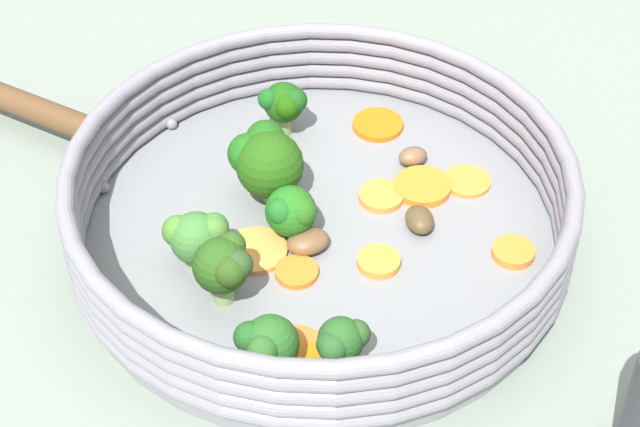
% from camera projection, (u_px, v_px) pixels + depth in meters
% --- Properties ---
extents(ground_plane, '(4.00, 4.00, 0.00)m').
position_uv_depth(ground_plane, '(320.00, 244.00, 0.75)').
color(ground_plane, gray).
extents(skillet, '(0.33, 0.33, 0.01)m').
position_uv_depth(skillet, '(320.00, 237.00, 0.74)').
color(skillet, gray).
rests_on(skillet, ground_plane).
extents(skillet_rim_wall, '(0.34, 0.34, 0.06)m').
position_uv_depth(skillet_rim_wall, '(320.00, 198.00, 0.72)').
color(skillet_rim_wall, gray).
rests_on(skillet_rim_wall, skillet).
extents(skillet_handle, '(0.17, 0.16, 0.02)m').
position_uv_depth(skillet_handle, '(12.00, 100.00, 0.83)').
color(skillet_handle, brown).
rests_on(skillet_handle, skillet).
extents(skillet_rivet_left, '(0.01, 0.01, 0.01)m').
position_uv_depth(skillet_rivet_left, '(171.00, 123.00, 0.82)').
color(skillet_rivet_left, gray).
rests_on(skillet_rivet_left, skillet).
extents(skillet_rivet_right, '(0.01, 0.01, 0.01)m').
position_uv_depth(skillet_rivet_right, '(103.00, 187.00, 0.76)').
color(skillet_rivet_right, gray).
rests_on(skillet_rivet_right, skillet).
extents(carrot_slice_0, '(0.03, 0.03, 0.01)m').
position_uv_depth(carrot_slice_0, '(381.00, 196.00, 0.76)').
color(carrot_slice_0, orange).
rests_on(carrot_slice_0, skillet).
extents(carrot_slice_1, '(0.05, 0.05, 0.00)m').
position_uv_depth(carrot_slice_1, '(321.00, 369.00, 0.65)').
color(carrot_slice_1, orange).
rests_on(carrot_slice_1, skillet).
extents(carrot_slice_2, '(0.04, 0.04, 0.00)m').
position_uv_depth(carrot_slice_2, '(297.00, 272.00, 0.71)').
color(carrot_slice_2, orange).
rests_on(carrot_slice_2, skillet).
extents(carrot_slice_3, '(0.04, 0.04, 0.01)m').
position_uv_depth(carrot_slice_3, '(513.00, 252.00, 0.72)').
color(carrot_slice_3, orange).
rests_on(carrot_slice_3, skillet).
extents(carrot_slice_4, '(0.06, 0.06, 0.00)m').
position_uv_depth(carrot_slice_4, '(256.00, 250.00, 0.72)').
color(carrot_slice_4, '#EC9241').
rests_on(carrot_slice_4, skillet).
extents(carrot_slice_5, '(0.06, 0.06, 0.01)m').
position_uv_depth(carrot_slice_5, '(422.00, 187.00, 0.77)').
color(carrot_slice_5, orange).
rests_on(carrot_slice_5, skillet).
extents(carrot_slice_6, '(0.03, 0.03, 0.01)m').
position_uv_depth(carrot_slice_6, '(379.00, 262.00, 0.71)').
color(carrot_slice_6, orange).
rests_on(carrot_slice_6, skillet).
extents(carrot_slice_7, '(0.05, 0.05, 0.00)m').
position_uv_depth(carrot_slice_7, '(297.00, 348.00, 0.66)').
color(carrot_slice_7, orange).
rests_on(carrot_slice_7, skillet).
extents(carrot_slice_8, '(0.05, 0.05, 0.00)m').
position_uv_depth(carrot_slice_8, '(467.00, 181.00, 0.77)').
color(carrot_slice_8, orange).
rests_on(carrot_slice_8, skillet).
extents(carrot_slice_9, '(0.05, 0.05, 0.00)m').
position_uv_depth(carrot_slice_9, '(378.00, 125.00, 0.82)').
color(carrot_slice_9, orange).
rests_on(carrot_slice_9, skillet).
extents(broccoli_floret_0, '(0.04, 0.04, 0.05)m').
position_uv_depth(broccoli_floret_0, '(225.00, 266.00, 0.67)').
color(broccoli_floret_0, '#82A361').
rests_on(broccoli_floret_0, skillet).
extents(broccoli_floret_1, '(0.05, 0.05, 0.06)m').
position_uv_depth(broccoli_floret_1, '(266.00, 160.00, 0.74)').
color(broccoli_floret_1, '#87A86F').
rests_on(broccoli_floret_1, skillet).
extents(broccoli_floret_2, '(0.04, 0.04, 0.04)m').
position_uv_depth(broccoli_floret_2, '(267.00, 344.00, 0.63)').
color(broccoli_floret_2, '#88B561').
rests_on(broccoli_floret_2, skillet).
extents(broccoli_floret_3, '(0.03, 0.03, 0.04)m').
position_uv_depth(broccoli_floret_3, '(340.00, 342.00, 0.63)').
color(broccoli_floret_3, '#5B9854').
rests_on(broccoli_floret_3, skillet).
extents(broccoli_floret_4, '(0.04, 0.04, 0.04)m').
position_uv_depth(broccoli_floret_4, '(197.00, 236.00, 0.70)').
color(broccoli_floret_4, '#8CB362').
rests_on(broccoli_floret_4, skillet).
extents(broccoli_floret_5, '(0.04, 0.04, 0.04)m').
position_uv_depth(broccoli_floret_5, '(283.00, 103.00, 0.79)').
color(broccoli_floret_5, '#7C9750').
rests_on(broccoli_floret_5, skillet).
extents(broccoli_floret_6, '(0.04, 0.04, 0.04)m').
position_uv_depth(broccoli_floret_6, '(290.00, 209.00, 0.72)').
color(broccoli_floret_6, '#689150').
rests_on(broccoli_floret_6, skillet).
extents(mushroom_piece_0, '(0.03, 0.03, 0.01)m').
position_uv_depth(mushroom_piece_0, '(308.00, 242.00, 0.72)').
color(mushroom_piece_0, brown).
rests_on(mushroom_piece_0, skillet).
extents(mushroom_piece_1, '(0.02, 0.02, 0.01)m').
position_uv_depth(mushroom_piece_1, '(413.00, 156.00, 0.79)').
color(mushroom_piece_1, brown).
rests_on(mushroom_piece_1, skillet).
extents(mushroom_piece_2, '(0.02, 0.03, 0.01)m').
position_uv_depth(mushroom_piece_2, '(419.00, 220.00, 0.74)').
color(mushroom_piece_2, brown).
rests_on(mushroom_piece_2, skillet).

